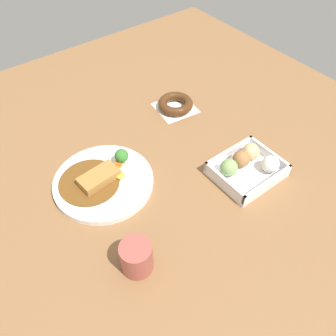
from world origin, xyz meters
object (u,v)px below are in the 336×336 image
chocolate_ring_donut (175,104)px  coffee_mug (136,257)px  curry_plate (103,181)px  donut_box (247,166)px

chocolate_ring_donut → coffee_mug: coffee_mug is taller
curry_plate → donut_box: curry_plate is taller
donut_box → coffee_mug: 0.41m
curry_plate → chocolate_ring_donut: curry_plate is taller
donut_box → curry_plate: bearing=-30.9°
curry_plate → chocolate_ring_donut: (-0.37, -0.15, 0.00)m
curry_plate → coffee_mug: bearing=76.8°
curry_plate → donut_box: (-0.35, 0.21, 0.01)m
curry_plate → chocolate_ring_donut: size_ratio=1.95×
curry_plate → coffee_mug: (0.06, 0.26, 0.03)m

